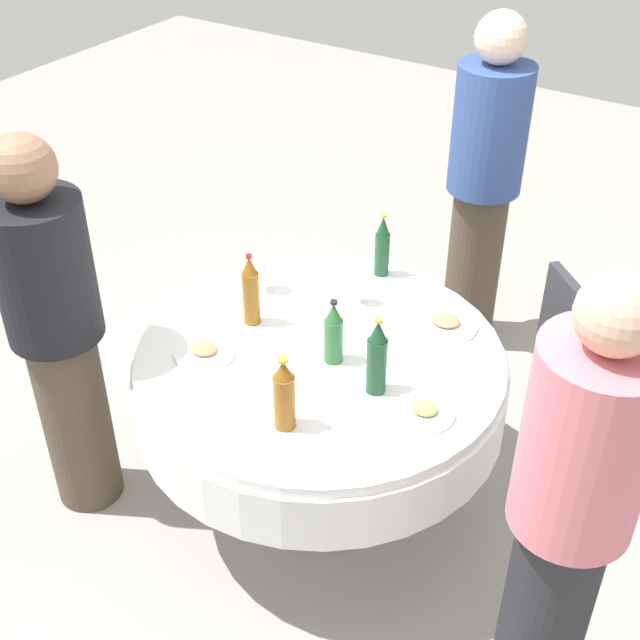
{
  "coord_description": "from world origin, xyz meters",
  "views": [
    {
      "loc": [
        1.31,
        -2.05,
        2.61
      ],
      "look_at": [
        0.0,
        0.0,
        0.89
      ],
      "focal_mm": 47.78,
      "sensor_mm": 36.0,
      "label": 1
    }
  ],
  "objects": [
    {
      "name": "plate_inner",
      "position": [
        -0.35,
        -0.23,
        0.75
      ],
      "size": [
        0.22,
        0.22,
        0.04
      ],
      "color": "white",
      "rests_on": "dining_table"
    },
    {
      "name": "bottle_dark_green_east",
      "position": [
        -0.08,
        0.59,
        0.87
      ],
      "size": [
        0.06,
        0.06,
        0.28
      ],
      "color": "#194728",
      "rests_on": "dining_table"
    },
    {
      "name": "ground_plane",
      "position": [
        0.0,
        0.0,
        0.0
      ],
      "size": [
        10.0,
        10.0,
        0.0
      ],
      "primitive_type": "plane",
      "color": "gray"
    },
    {
      "name": "person_right",
      "position": [
        1.03,
        -0.35,
        0.84
      ],
      "size": [
        0.34,
        0.34,
        1.61
      ],
      "rotation": [
        0.0,
        0.0,
        4.39
      ],
      "color": "#26262B",
      "rests_on": "ground_plane"
    },
    {
      "name": "person_north",
      "position": [
        -0.81,
        -0.48,
        0.82
      ],
      "size": [
        0.34,
        0.34,
        1.56
      ],
      "rotation": [
        0.0,
        0.0,
        2.1
      ],
      "color": "#4C3F33",
      "rests_on": "ground_plane"
    },
    {
      "name": "fork_right",
      "position": [
        -0.07,
        -0.36,
        0.74
      ],
      "size": [
        0.17,
        0.09,
        0.0
      ],
      "primitive_type": "cube",
      "rotation": [
        0.0,
        0.0,
        0.45
      ],
      "color": "silver",
      "rests_on": "dining_table"
    },
    {
      "name": "person_far",
      "position": [
        0.03,
        1.36,
        0.86
      ],
      "size": [
        0.34,
        0.34,
        1.64
      ],
      "rotation": [
        0.0,
        0.0,
        -0.02
      ],
      "color": "#4C3F33",
      "rests_on": "ground_plane"
    },
    {
      "name": "plate_left",
      "position": [
        0.31,
        0.4,
        0.75
      ],
      "size": [
        0.24,
        0.24,
        0.04
      ],
      "color": "white",
      "rests_on": "dining_table"
    },
    {
      "name": "chair_rear",
      "position": [
        0.76,
        0.78,
        0.52
      ],
      "size": [
        0.57,
        0.57,
        0.87
      ],
      "rotation": [
        0.0,
        0.0,
        -0.77
      ],
      "color": "#2D2D33",
      "rests_on": "ground_plane"
    },
    {
      "name": "wine_glass_west",
      "position": [
        -0.4,
        0.23,
        0.84
      ],
      "size": [
        0.07,
        0.07,
        0.14
      ],
      "color": "white",
      "rests_on": "dining_table"
    },
    {
      "name": "bottle_amber_far",
      "position": [
        0.11,
        -0.38,
        0.87
      ],
      "size": [
        0.07,
        0.07,
        0.27
      ],
      "color": "#8C5619",
      "rests_on": "dining_table"
    },
    {
      "name": "dining_table",
      "position": [
        0.0,
        0.0,
        0.59
      ],
      "size": [
        1.37,
        1.37,
        0.74
      ],
      "color": "white",
      "rests_on": "ground_plane"
    },
    {
      "name": "bottle_green_west",
      "position": [
        0.06,
        -0.01,
        0.86
      ],
      "size": [
        0.07,
        0.07,
        0.25
      ],
      "color": "#2D6B38",
      "rests_on": "dining_table"
    },
    {
      "name": "bottle_amber_right",
      "position": [
        -0.32,
        0.03,
        0.88
      ],
      "size": [
        0.06,
        0.06,
        0.3
      ],
      "color": "#8C5619",
      "rests_on": "dining_table"
    },
    {
      "name": "knife_west",
      "position": [
        0.1,
        0.2,
        0.74
      ],
      "size": [
        0.03,
        0.18,
        0.0
      ],
      "primitive_type": "cube",
      "rotation": [
        0.0,
        0.0,
        4.76
      ],
      "color": "silver",
      "rests_on": "dining_table"
    },
    {
      "name": "fork_north",
      "position": [
        0.3,
        -0.45,
        0.74
      ],
      "size": [
        0.18,
        0.04,
        0.0
      ],
      "primitive_type": "cube",
      "rotation": [
        0.0,
        0.0,
        6.17
      ],
      "color": "silver",
      "rests_on": "dining_table"
    },
    {
      "name": "bottle_dark_green_north",
      "position": [
        0.27,
        -0.07,
        0.88
      ],
      "size": [
        0.07,
        0.07,
        0.3
      ],
      "color": "#194728",
      "rests_on": "dining_table"
    },
    {
      "name": "plate_south",
      "position": [
        0.47,
        -0.09,
        0.75
      ],
      "size": [
        0.2,
        0.2,
        0.04
      ],
      "color": "white",
      "rests_on": "dining_table"
    },
    {
      "name": "wine_glass_east",
      "position": [
        -0.04,
        0.36,
        0.83
      ],
      "size": [
        0.07,
        0.07,
        0.13
      ],
      "color": "white",
      "rests_on": "dining_table"
    }
  ]
}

